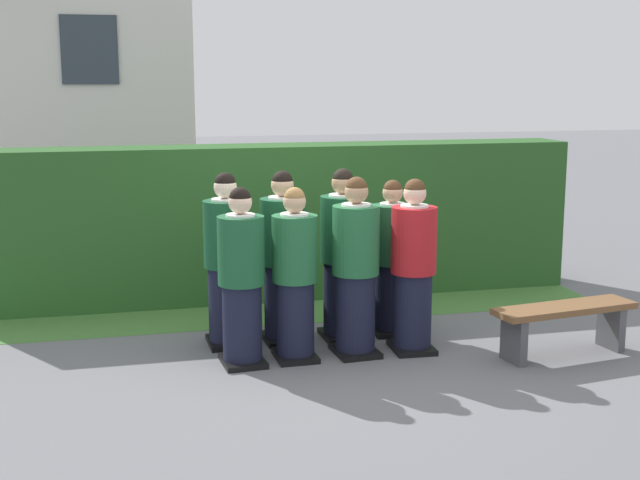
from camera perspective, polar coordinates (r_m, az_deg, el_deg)
ground_plane at (r=8.08m, az=0.47°, el=-7.70°), size 60.00×60.00×0.00m
student_front_row_0 at (r=7.70m, az=-5.22°, el=-2.74°), size 0.42×0.49×1.61m
student_front_row_1 at (r=7.82m, az=-1.68°, el=-2.56°), size 0.41×0.50×1.59m
student_front_row_2 at (r=7.95m, az=2.38°, el=-2.06°), size 0.43×0.50×1.67m
student_in_red_blazer at (r=8.10m, az=6.19°, el=-1.99°), size 0.43×0.49×1.64m
student_rear_row_0 at (r=8.27m, az=-6.19°, el=-1.58°), size 0.44×0.49×1.68m
student_rear_row_1 at (r=8.34m, az=-2.47°, el=-1.40°), size 0.44×0.49×1.68m
student_rear_row_2 at (r=8.44m, az=1.50°, el=-1.22°), size 0.44×0.53×1.69m
student_rear_row_3 at (r=8.64m, az=4.76°, el=-1.40°), size 0.41×0.51×1.56m
hedge at (r=10.08m, az=-2.77°, el=1.24°), size 7.00×0.70×1.78m
school_building_main at (r=16.66m, az=-19.78°, el=13.06°), size 6.44×3.91×6.64m
wooden_bench at (r=8.33m, az=15.88°, el=-5.04°), size 1.44×0.56×0.48m
lawn_strip at (r=9.51m, az=-1.80°, el=-4.83°), size 7.00×0.90×0.01m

